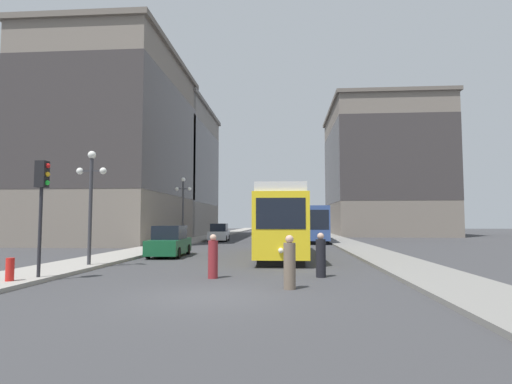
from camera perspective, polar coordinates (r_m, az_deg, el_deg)
ground_plane at (r=11.89m, az=-6.55°, el=-14.26°), size 200.00×200.00×0.00m
sidewalk_left at (r=52.44m, az=-6.47°, el=-6.21°), size 2.90×120.00×0.15m
sidewalk_right at (r=51.81m, az=10.29°, el=-6.19°), size 2.90×120.00×0.15m
streetcar at (r=24.57m, az=3.43°, el=-4.04°), size 2.82×12.72×3.89m
transit_bus at (r=41.54m, az=8.02°, el=-4.20°), size 2.98×11.17×3.45m
parked_car_left_near at (r=25.18m, az=-11.93°, el=-6.82°), size 2.06×4.74×1.82m
parked_car_left_mid at (r=42.80m, az=-5.15°, el=-5.69°), size 2.09×4.90×1.82m
pedestrian_crossing_near at (r=15.78m, az=8.99°, el=-8.85°), size 0.37×0.37×1.66m
pedestrian_crossing_far at (r=12.98m, az=4.69°, el=-9.93°), size 0.37×0.37×1.67m
pedestrian_on_sidewalk at (r=15.40m, az=-6.00°, el=-9.08°), size 0.36×0.36×1.62m
traffic_light_near_left at (r=16.42m, az=-27.59°, el=0.59°), size 0.47×0.36×4.10m
lamp_post_left_near at (r=20.11m, az=-21.96°, el=0.39°), size 1.41×0.36×5.15m
lamp_post_left_far at (r=35.81m, az=-10.10°, el=-1.13°), size 1.41×0.36×5.69m
fire_hydrant at (r=15.87m, az=-31.01°, el=-9.21°), size 0.26×0.26×0.75m
building_left_corner at (r=44.22m, az=-18.73°, el=6.14°), size 12.52×19.21×18.95m
building_left_midblock at (r=60.61m, az=-13.04°, el=3.03°), size 14.18×18.85×18.35m
building_right_corner at (r=64.78m, az=17.13°, el=3.03°), size 15.79×20.62×19.15m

